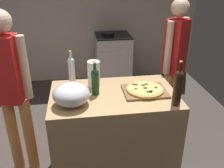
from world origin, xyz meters
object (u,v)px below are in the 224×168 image
object	(u,v)px
mixing_bowl	(71,94)
wine_bottle_clear	(95,81)
person_in_stripes	(12,88)
stove	(113,60)
wine_bottle_dark	(178,86)
person_in_red	(174,62)
pizza	(145,89)
paper_towel_roll	(94,74)
wine_bottle_green	(72,70)

from	to	relation	value
mixing_bowl	wine_bottle_clear	size ratio (longest dim) A/B	1.00
person_in_stripes	stove	bearing A→B (deg)	57.87
wine_bottle_dark	person_in_red	bearing A→B (deg)	70.09
pizza	wine_bottle_clear	size ratio (longest dim) A/B	1.10
wine_bottle_clear	paper_towel_roll	bearing A→B (deg)	89.88
wine_bottle_clear	person_in_red	size ratio (longest dim) A/B	0.19
paper_towel_roll	stove	world-z (taller)	paper_towel_roll
paper_towel_roll	person_in_stripes	bearing A→B (deg)	-178.38
stove	pizza	bearing A→B (deg)	-90.24
wine_bottle_clear	pizza	bearing A→B (deg)	-3.45
mixing_bowl	wine_bottle_green	world-z (taller)	wine_bottle_green
wine_bottle_dark	stove	size ratio (longest dim) A/B	0.40
mixing_bowl	paper_towel_roll	bearing A→B (deg)	56.84
pizza	person_in_stripes	bearing A→B (deg)	171.88
wine_bottle_clear	person_in_stripes	size ratio (longest dim) A/B	0.19
wine_bottle_green	paper_towel_roll	bearing A→B (deg)	-13.79
person_in_red	pizza	bearing A→B (deg)	-130.29
person_in_stripes	wine_bottle_dark	bearing A→B (deg)	-16.98
wine_bottle_dark	mixing_bowl	bearing A→B (deg)	171.64
wine_bottle_clear	wine_bottle_dark	distance (m)	0.72
person_in_red	wine_bottle_clear	bearing A→B (deg)	-149.23
paper_towel_roll	wine_bottle_dark	bearing A→B (deg)	-34.62
wine_bottle_green	person_in_stripes	world-z (taller)	person_in_stripes
wine_bottle_green	person_in_red	world-z (taller)	person_in_red
wine_bottle_green	wine_bottle_clear	xyz separation A→B (m)	(0.21, -0.22, -0.02)
mixing_bowl	pizza	bearing A→B (deg)	11.08
mixing_bowl	paper_towel_roll	size ratio (longest dim) A/B	1.20
wine_bottle_clear	wine_bottle_dark	size ratio (longest dim) A/B	0.80
wine_bottle_green	stove	world-z (taller)	wine_bottle_green
wine_bottle_clear	stove	xyz separation A→B (m)	(0.47, 2.10, -0.59)
wine_bottle_green	wine_bottle_clear	bearing A→B (deg)	-46.36
stove	person_in_stripes	bearing A→B (deg)	-122.13
mixing_bowl	wine_bottle_green	xyz separation A→B (m)	(0.00, 0.38, 0.06)
stove	paper_towel_roll	bearing A→B (deg)	-103.58
wine_bottle_clear	wine_bottle_green	bearing A→B (deg)	133.64
stove	person_in_stripes	distance (m)	2.36
wine_bottle_green	wine_bottle_clear	world-z (taller)	wine_bottle_green
paper_towel_roll	person_in_stripes	size ratio (longest dim) A/B	0.16
stove	person_in_stripes	world-z (taller)	person_in_stripes
mixing_bowl	person_in_stripes	distance (m)	0.63
pizza	wine_bottle_dark	size ratio (longest dim) A/B	0.88
wine_bottle_green	person_in_red	distance (m)	1.24
wine_bottle_green	wine_bottle_dark	distance (m)	1.01
mixing_bowl	wine_bottle_dark	bearing A→B (deg)	-8.36
paper_towel_roll	wine_bottle_clear	distance (m)	0.17
pizza	wine_bottle_clear	xyz separation A→B (m)	(-0.46, 0.03, 0.11)
mixing_bowl	paper_towel_roll	distance (m)	0.39
paper_towel_roll	stove	size ratio (longest dim) A/B	0.27
wine_bottle_clear	wine_bottle_dark	xyz separation A→B (m)	(0.66, -0.29, 0.03)
person_in_stripes	person_in_red	size ratio (longest dim) A/B	0.99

